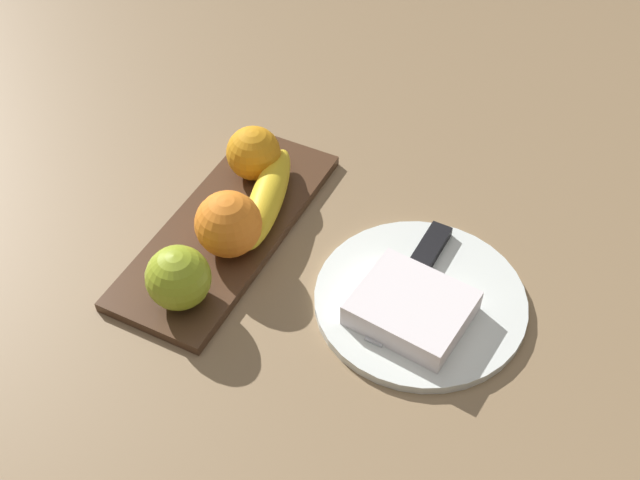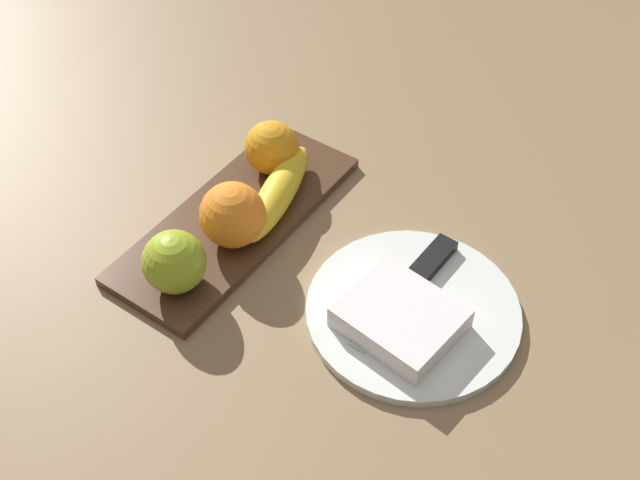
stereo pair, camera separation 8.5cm
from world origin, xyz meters
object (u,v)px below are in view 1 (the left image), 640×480
at_px(dinner_plate, 420,300).
at_px(knife, 421,263).
at_px(fruit_tray, 228,228).
at_px(orange_near_banana, 228,224).
at_px(folded_napkin, 412,308).
at_px(orange_near_apple, 254,153).
at_px(apple, 175,276).
at_px(banana, 267,197).

xyz_separation_m(dinner_plate, knife, (-0.04, -0.02, 0.01)).
bearing_deg(fruit_tray, orange_near_banana, 37.67).
bearing_deg(knife, folded_napkin, 15.39).
height_order(fruit_tray, orange_near_apple, orange_near_apple).
bearing_deg(orange_near_banana, folded_napkin, 90.31).
bearing_deg(knife, orange_near_banana, -68.46).
relative_size(orange_near_banana, folded_napkin, 0.66).
bearing_deg(fruit_tray, apple, 5.19).
relative_size(apple, orange_near_banana, 0.92).
xyz_separation_m(orange_near_apple, dinner_plate, (0.09, 0.25, -0.04)).
distance_m(apple, knife, 0.27).
relative_size(folded_napkin, knife, 0.63).
relative_size(dinner_plate, folded_napkin, 2.01).
bearing_deg(dinner_plate, orange_near_apple, -109.45).
height_order(banana, dinner_plate, banana).
relative_size(fruit_tray, folded_napkin, 2.90).
relative_size(fruit_tray, apple, 4.79).
height_order(fruit_tray, orange_near_banana, orange_near_banana).
height_order(fruit_tray, knife, knife).
xyz_separation_m(banana, orange_near_banana, (0.07, -0.01, 0.02)).
xyz_separation_m(banana, orange_near_apple, (-0.05, -0.04, 0.01)).
relative_size(dinner_plate, knife, 1.26).
bearing_deg(orange_near_banana, apple, -8.01).
bearing_deg(apple, banana, 173.07).
xyz_separation_m(orange_near_banana, folded_napkin, (-0.00, 0.22, -0.03)).
distance_m(folded_napkin, knife, 0.07).
distance_m(orange_near_banana, folded_napkin, 0.22).
xyz_separation_m(fruit_tray, orange_near_banana, (0.03, 0.02, 0.04)).
height_order(dinner_plate, folded_napkin, folded_napkin).
distance_m(banana, orange_near_apple, 0.07).
xyz_separation_m(orange_near_apple, orange_near_banana, (0.12, 0.04, 0.00)).
bearing_deg(dinner_plate, banana, -101.56).
distance_m(apple, dinner_plate, 0.26).
bearing_deg(banana, fruit_tray, -49.62).
distance_m(fruit_tray, apple, 0.12).
bearing_deg(apple, orange_near_banana, 171.99).
relative_size(apple, knife, 0.38).
bearing_deg(dinner_plate, orange_near_banana, -82.24).
xyz_separation_m(banana, knife, (0.00, 0.19, -0.02)).
xyz_separation_m(orange_near_apple, knife, (0.05, 0.24, -0.03)).
bearing_deg(fruit_tray, banana, 145.07).
distance_m(dinner_plate, folded_napkin, 0.03).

